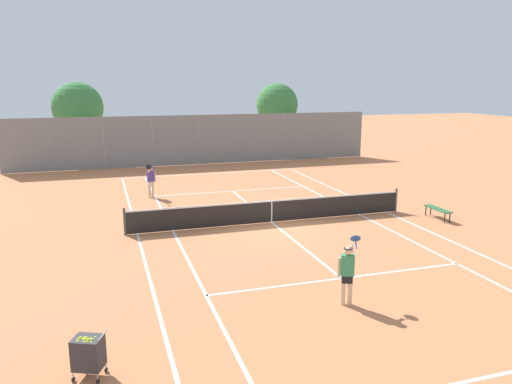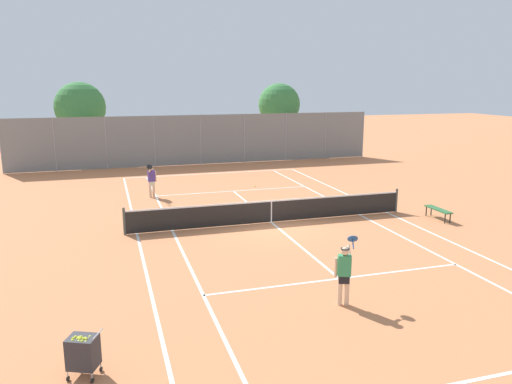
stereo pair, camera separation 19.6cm
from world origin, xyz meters
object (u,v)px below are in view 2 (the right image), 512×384
object	(u,v)px
tennis_net	(271,211)
tree_behind_right	(280,105)
ball_cart	(83,352)
player_far_left	(152,179)
tree_behind_left	(80,108)
player_near_side	(344,271)
courtside_bench	(438,210)
loose_tennis_ball_1	(309,198)
loose_tennis_ball_0	(255,186)

from	to	relation	value
tennis_net	tree_behind_right	distance (m)	20.16
ball_cart	tree_behind_right	bearing A→B (deg)	63.33
player_far_left	tree_behind_left	world-z (taller)	tree_behind_left
player_near_side	courtside_bench	distance (m)	10.03
loose_tennis_ball_1	tree_behind_left	world-z (taller)	tree_behind_left
ball_cart	player_near_side	xyz separation A→B (m)	(6.44, 1.48, 0.39)
ball_cart	tennis_net	bearing A→B (deg)	53.11
player_near_side	tree_behind_left	distance (m)	28.40
loose_tennis_ball_0	courtside_bench	distance (m)	10.39
tennis_net	ball_cart	bearing A→B (deg)	-126.89
player_far_left	loose_tennis_ball_1	size ratio (longest dim) A/B	26.88
courtside_bench	tree_behind_right	world-z (taller)	tree_behind_right
ball_cart	loose_tennis_ball_0	world-z (taller)	ball_cart
tennis_net	tree_behind_right	bearing A→B (deg)	69.43
player_near_side	tree_behind_left	bearing A→B (deg)	105.00
player_far_left	ball_cart	bearing A→B (deg)	-100.17
player_near_side	courtside_bench	size ratio (longest dim) A/B	1.18
courtside_bench	tree_behind_left	size ratio (longest dim) A/B	0.26
player_near_side	player_far_left	distance (m)	14.69
tree_behind_left	tree_behind_right	size ratio (longest dim) A/B	1.02
loose_tennis_ball_0	loose_tennis_ball_1	world-z (taller)	same
player_near_side	courtside_bench	bearing A→B (deg)	39.86
tree_behind_right	loose_tennis_ball_0	bearing A→B (deg)	-115.82
player_far_left	tree_behind_left	distance (m)	13.88
loose_tennis_ball_0	courtside_bench	world-z (taller)	courtside_bench
loose_tennis_ball_1	courtside_bench	world-z (taller)	courtside_bench
player_near_side	player_far_left	xyz separation A→B (m)	(-3.62, 14.23, 0.00)
tennis_net	loose_tennis_ball_1	bearing A→B (deg)	47.63
tennis_net	player_far_left	world-z (taller)	player_far_left
courtside_bench	loose_tennis_ball_0	bearing A→B (deg)	122.19
tennis_net	courtside_bench	world-z (taller)	tennis_net
player_far_left	courtside_bench	xyz separation A→B (m)	(11.30, -7.82, -0.52)
player_far_left	loose_tennis_ball_1	world-z (taller)	player_far_left
tennis_net	courtside_bench	size ratio (longest dim) A/B	8.00
tennis_net	courtside_bench	bearing A→B (deg)	-13.04
tree_behind_left	loose_tennis_ball_1	bearing A→B (deg)	-54.45
tree_behind_right	tennis_net	bearing A→B (deg)	-110.57
loose_tennis_ball_0	tree_behind_left	size ratio (longest dim) A/B	0.01
ball_cart	courtside_bench	world-z (taller)	ball_cart
tennis_net	ball_cart	xyz separation A→B (m)	(-7.14, -9.51, 0.03)
tennis_net	tree_behind_left	bearing A→B (deg)	112.60
tree_behind_left	tree_behind_right	world-z (taller)	tree_behind_left
loose_tennis_ball_1	tree_behind_left	size ratio (longest dim) A/B	0.01
player_near_side	loose_tennis_ball_1	world-z (taller)	player_near_side
player_far_left	tree_behind_left	xyz separation A→B (m)	(-3.69, 13.04, 2.96)
tennis_net	player_near_side	world-z (taller)	player_near_side
courtside_bench	loose_tennis_ball_1	bearing A→B (deg)	126.17
player_near_side	courtside_bench	world-z (taller)	player_near_side
tennis_net	tree_behind_right	world-z (taller)	tree_behind_right
tennis_net	player_far_left	bearing A→B (deg)	124.88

